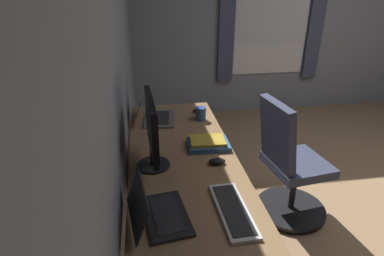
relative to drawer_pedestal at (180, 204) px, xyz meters
The scene contains 16 objects.
wall_back 1.03m from the drawer_pedestal, 73.81° to the left, with size 5.32×0.10×2.60m, color #8C939E.
wall_right 3.37m from the drawer_pedestal, 38.83° to the right, with size 0.10×5.32×2.60m, color #8C939E.
window_panel 3.04m from the drawer_pedestal, 31.95° to the right, with size 0.02×1.01×1.39m, color white.
curtain_near 3.37m from the drawer_pedestal, 41.59° to the right, with size 0.05×0.20×1.55m, color #4C5170.
curtain_far 2.75m from the drawer_pedestal, 20.55° to the right, with size 0.05×0.20×1.55m, color #4C5170.
desk 0.32m from the drawer_pedestal, 155.90° to the right, with size 1.99×0.68×0.73m.
drawer_pedestal is the anchor object (origin of this frame).
monitor_primary 0.66m from the drawer_pedestal, 120.25° to the left, with size 0.47×0.20×0.43m.
laptop_leftmost 0.73m from the drawer_pedestal, 162.84° to the left, with size 0.37×0.31×0.19m.
laptop_left 0.76m from the drawer_pedestal, 13.64° to the left, with size 0.38×0.35×0.23m.
keyboard_main 0.72m from the drawer_pedestal, 161.01° to the right, with size 0.42×0.15×0.02m.
mouse_main 0.85m from the drawer_pedestal, 19.69° to the right, with size 0.06×0.10×0.03m, color black.
mouse_spare 0.47m from the drawer_pedestal, 120.33° to the right, with size 0.06×0.10×0.03m, color black.
book_stack_near 0.47m from the drawer_pedestal, 65.61° to the right, with size 0.21×0.28×0.06m.
coffee_mug 0.74m from the drawer_pedestal, 23.52° to the right, with size 0.12×0.08×0.11m.
office_chair 0.89m from the drawer_pedestal, 77.71° to the right, with size 0.56×0.58×0.97m.
Camera 1 is at (-1.87, 2.21, 1.75)m, focal length 29.73 mm.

